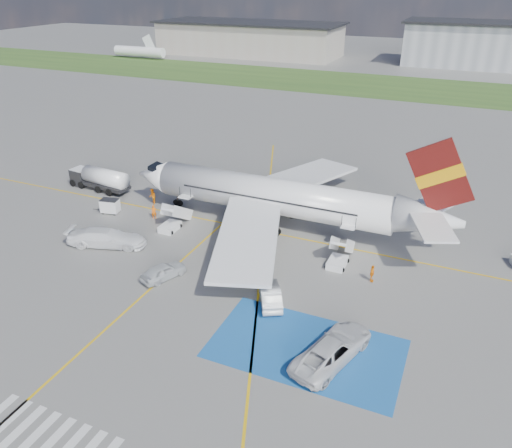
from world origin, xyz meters
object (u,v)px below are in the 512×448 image
at_px(airliner, 285,198).
at_px(gpu_cart, 110,207).
at_px(fuel_tanker, 100,180).
at_px(car_silver_b, 270,294).
at_px(van_white_a, 333,346).
at_px(van_white_b, 106,235).
at_px(car_silver_a, 164,271).

height_order(airliner, gpu_cart, airliner).
xyz_separation_m(fuel_tanker, car_silver_b, (29.11, -14.09, -0.44)).
relative_size(gpu_cart, car_silver_b, 0.47).
xyz_separation_m(gpu_cart, van_white_a, (30.16, -13.47, 0.34)).
bearing_deg(van_white_a, fuel_tanker, -10.11).
xyz_separation_m(fuel_tanker, van_white_b, (10.26, -11.62, -0.05)).
bearing_deg(fuel_tanker, van_white_b, -42.59).
height_order(fuel_tanker, van_white_b, fuel_tanker).
height_order(gpu_cart, van_white_b, van_white_b).
height_order(car_silver_a, van_white_b, van_white_b).
height_order(fuel_tanker, car_silver_a, fuel_tanker).
height_order(car_silver_a, car_silver_b, car_silver_b).
bearing_deg(gpu_cart, fuel_tanker, 126.00).
bearing_deg(van_white_b, car_silver_a, -125.67).
xyz_separation_m(car_silver_a, car_silver_b, (10.22, 0.41, 0.05)).
height_order(gpu_cart, car_silver_a, gpu_cart).
bearing_deg(fuel_tanker, car_silver_b, -19.86).
height_order(fuel_tanker, gpu_cart, fuel_tanker).
distance_m(airliner, van_white_a, 21.21).
bearing_deg(van_white_a, car_silver_b, -17.00).
relative_size(airliner, gpu_cart, 16.45).
bearing_deg(car_silver_a, van_white_b, 3.89).
xyz_separation_m(car_silver_b, van_white_b, (-18.85, 2.47, 0.40)).
bearing_deg(airliner, van_white_b, -143.20).
distance_m(gpu_cart, car_silver_b, 25.11).
height_order(car_silver_a, van_white_a, van_white_a).
distance_m(airliner, van_white_b, 18.85).
bearing_deg(van_white_a, van_white_b, 2.00).
relative_size(fuel_tanker, car_silver_b, 1.84).
xyz_separation_m(fuel_tanker, car_silver_a, (18.89, -14.50, -0.49)).
bearing_deg(car_silver_a, van_white_a, -171.55).
bearing_deg(gpu_cart, van_white_b, -65.50).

